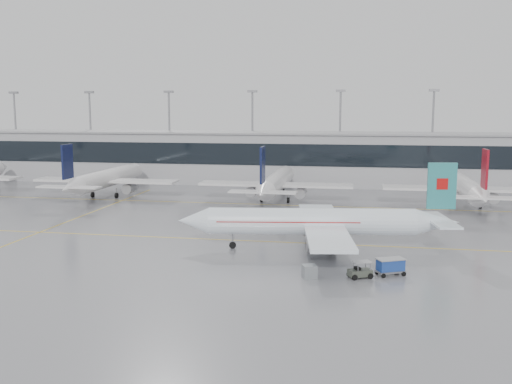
% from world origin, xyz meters
% --- Properties ---
extents(ground, '(320.00, 320.00, 0.00)m').
position_xyz_m(ground, '(0.00, 0.00, 0.00)').
color(ground, gray).
rests_on(ground, ground).
extents(taxi_line_main, '(120.00, 0.25, 0.01)m').
position_xyz_m(taxi_line_main, '(0.00, 0.00, 0.01)').
color(taxi_line_main, gold).
rests_on(taxi_line_main, ground).
extents(taxi_line_north, '(120.00, 0.25, 0.01)m').
position_xyz_m(taxi_line_north, '(0.00, 30.00, 0.01)').
color(taxi_line_north, gold).
rests_on(taxi_line_north, ground).
extents(taxi_line_cross, '(0.25, 60.00, 0.01)m').
position_xyz_m(taxi_line_cross, '(-30.00, 15.00, 0.01)').
color(taxi_line_cross, gold).
rests_on(taxi_line_cross, ground).
extents(terminal, '(180.00, 15.00, 12.00)m').
position_xyz_m(terminal, '(0.00, 62.00, 6.00)').
color(terminal, '#9C9CA0').
rests_on(terminal, ground).
extents(terminal_glass, '(180.00, 0.20, 5.00)m').
position_xyz_m(terminal_glass, '(0.00, 54.45, 7.50)').
color(terminal_glass, black).
rests_on(terminal_glass, ground).
extents(terminal_roof, '(182.00, 16.00, 0.40)m').
position_xyz_m(terminal_roof, '(0.00, 62.00, 12.20)').
color(terminal_roof, gray).
rests_on(terminal_roof, ground).
extents(light_masts, '(156.40, 1.00, 22.60)m').
position_xyz_m(light_masts, '(0.00, 68.00, 13.34)').
color(light_masts, gray).
rests_on(light_masts, ground).
extents(air_canada_jet, '(35.90, 28.79, 11.21)m').
position_xyz_m(air_canada_jet, '(11.19, -3.04, 3.55)').
color(air_canada_jet, white).
rests_on(air_canada_jet, ground).
extents(parked_jet_b, '(29.64, 36.96, 11.72)m').
position_xyz_m(parked_jet_b, '(-35.00, 33.69, 3.71)').
color(parked_jet_b, silver).
rests_on(parked_jet_b, ground).
extents(parked_jet_c, '(29.64, 36.96, 11.72)m').
position_xyz_m(parked_jet_c, '(-0.00, 33.69, 3.71)').
color(parked_jet_c, silver).
rests_on(parked_jet_c, ground).
extents(parked_jet_d, '(29.64, 36.96, 11.72)m').
position_xyz_m(parked_jet_d, '(35.00, 33.69, 3.71)').
color(parked_jet_d, silver).
rests_on(parked_jet_d, ground).
extents(baggage_tug, '(3.64, 2.43, 1.78)m').
position_xyz_m(baggage_tug, '(16.10, -14.88, 0.63)').
color(baggage_tug, '#3C4238').
rests_on(baggage_tug, ground).
extents(baggage_cart, '(3.42, 2.79, 1.86)m').
position_xyz_m(baggage_cart, '(19.34, -13.32, 1.09)').
color(baggage_cart, gray).
rests_on(baggage_cart, ground).
extents(gse_unit, '(1.82, 1.77, 1.43)m').
position_xyz_m(gse_unit, '(10.80, -15.93, 0.72)').
color(gse_unit, gray).
rests_on(gse_unit, ground).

